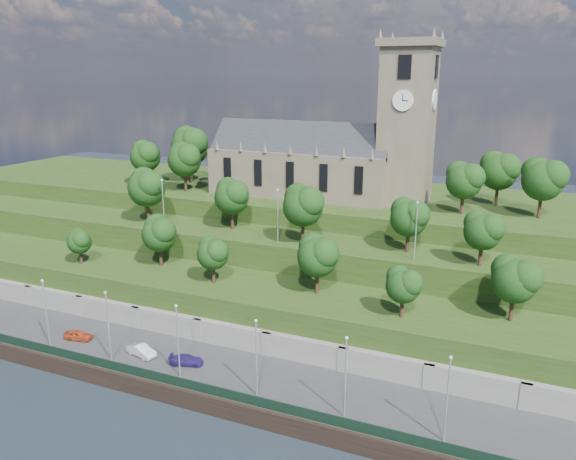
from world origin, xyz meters
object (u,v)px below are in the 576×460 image
at_px(car_left, 78,335).
at_px(car_right, 187,360).
at_px(car_middle, 141,350).
at_px(church, 329,154).

distance_m(car_left, car_right, 16.82).
xyz_separation_m(car_middle, car_right, (6.44, 0.32, -0.11)).
xyz_separation_m(church, car_left, (-20.46, -40.85, -19.87)).
bearing_deg(car_right, car_middle, 75.61).
bearing_deg(church, car_right, -95.10).
relative_size(car_left, car_middle, 0.89).
distance_m(church, car_left, 49.82).
relative_size(church, car_middle, 8.98).
bearing_deg(car_left, church, -37.20).
bearing_deg(church, car_middle, -103.78).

